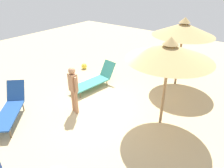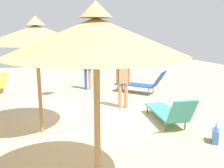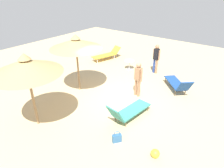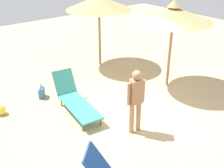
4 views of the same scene
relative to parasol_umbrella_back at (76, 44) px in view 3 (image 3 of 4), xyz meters
name	(u,v)px [view 3 (image 3 of 4)]	position (x,y,z in m)	size (l,w,h in m)	color
ground	(116,98)	(0.55, -1.96, -2.51)	(24.00, 24.00, 0.10)	tan
parasol_umbrella_back	(76,44)	(0.00, 0.00, 0.00)	(2.51, 2.51, 2.90)	olive
parasol_umbrella_near_right	(26,66)	(-2.98, -0.69, 0.01)	(2.50, 2.50, 2.94)	olive
lounge_chair_far_left	(128,111)	(-0.56, -3.37, -2.09)	(2.21, 0.91, 0.97)	teal
lounge_chair_far_right	(178,84)	(2.89, -4.15, -2.02)	(1.96, 1.89, 1.02)	#1E478C
lounge_chair_edge	(107,54)	(4.43, 1.70, -2.09)	(2.28, 1.22, 0.80)	gold
person_standing_front	(138,77)	(1.30, -2.71, -1.46)	(0.29, 0.48, 1.73)	#A57554
person_standing_center	(156,57)	(4.31, -2.18, -1.42)	(0.27, 0.47, 1.79)	navy
handbag	(117,138)	(-1.90, -3.80, -2.29)	(0.34, 0.31, 0.48)	#336699
side_table_round	(129,63)	(3.81, -0.62, -2.05)	(0.62, 0.62, 0.61)	silver
beach_ball	(155,153)	(-1.69, -5.18, -2.32)	(0.29, 0.29, 0.29)	yellow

